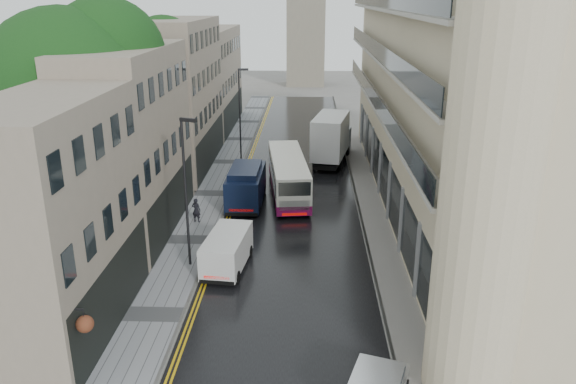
# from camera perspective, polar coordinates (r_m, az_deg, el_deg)

# --- Properties ---
(road) EXTENTS (9.00, 85.00, 0.02)m
(road) POSITION_cam_1_polar(r_m,az_deg,el_deg) (41.04, 0.53, -0.36)
(road) COLOR black
(road) RESTS_ON ground
(left_sidewalk) EXTENTS (2.70, 85.00, 0.12)m
(left_sidewalk) POSITION_cam_1_polar(r_m,az_deg,el_deg) (41.58, -7.55, -0.19)
(left_sidewalk) COLOR gray
(left_sidewalk) RESTS_ON ground
(right_sidewalk) EXTENTS (1.80, 85.00, 0.12)m
(right_sidewalk) POSITION_cam_1_polar(r_m,az_deg,el_deg) (41.24, 8.06, -0.38)
(right_sidewalk) COLOR slate
(right_sidewalk) RESTS_ON ground
(old_shop_row) EXTENTS (4.50, 56.00, 12.00)m
(old_shop_row) POSITION_cam_1_polar(r_m,az_deg,el_deg) (43.16, -12.13, 8.44)
(old_shop_row) COLOR gray
(old_shop_row) RESTS_ON ground
(modern_block) EXTENTS (8.00, 40.00, 14.00)m
(modern_block) POSITION_cam_1_polar(r_m,az_deg,el_deg) (38.88, 16.03, 8.46)
(modern_block) COLOR beige
(modern_block) RESTS_ON ground
(tree_near) EXTENTS (10.56, 10.56, 13.89)m
(tree_near) POSITION_cam_1_polar(r_m,az_deg,el_deg) (34.63, -21.09, 6.57)
(tree_near) COLOR black
(tree_near) RESTS_ON ground
(tree_far) EXTENTS (9.24, 9.24, 12.46)m
(tree_far) POSITION_cam_1_polar(r_m,az_deg,el_deg) (46.69, -14.59, 9.34)
(tree_far) COLOR black
(tree_far) RESTS_ON ground
(cream_bus) EXTENTS (3.50, 10.42, 2.79)m
(cream_bus) POSITION_cam_1_polar(r_m,az_deg,el_deg) (38.13, -1.24, 0.31)
(cream_bus) COLOR white
(cream_bus) RESTS_ON road
(white_lorry) EXTENTS (3.99, 8.49, 4.29)m
(white_lorry) POSITION_cam_1_polar(r_m,az_deg,el_deg) (47.25, 2.75, 5.00)
(white_lorry) COLOR white
(white_lorry) RESTS_ON road
(white_van) EXTENTS (2.37, 4.59, 2.00)m
(white_van) POSITION_cam_1_polar(r_m,az_deg,el_deg) (29.00, -8.64, -7.13)
(white_van) COLOR silver
(white_van) RESTS_ON road
(navy_van) EXTENTS (2.35, 5.71, 2.90)m
(navy_van) POSITION_cam_1_polar(r_m,az_deg,el_deg) (37.28, -6.24, -0.17)
(navy_van) COLOR black
(navy_van) RESTS_ON road
(pedestrian) EXTENTS (0.66, 0.52, 1.59)m
(pedestrian) POSITION_cam_1_polar(r_m,az_deg,el_deg) (36.22, -9.30, -1.84)
(pedestrian) COLOR black
(pedestrian) RESTS_ON left_sidewalk
(lamp_post_near) EXTENTS (0.91, 0.51, 7.99)m
(lamp_post_near) POSITION_cam_1_polar(r_m,az_deg,el_deg) (29.48, -10.34, -0.24)
(lamp_post_near) COLOR black
(lamp_post_near) RESTS_ON left_sidewalk
(lamp_post_far) EXTENTS (0.91, 0.39, 7.86)m
(lamp_post_far) POSITION_cam_1_polar(r_m,az_deg,el_deg) (49.35, -4.91, 7.82)
(lamp_post_far) COLOR black
(lamp_post_far) RESTS_ON left_sidewalk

